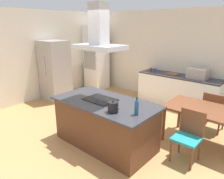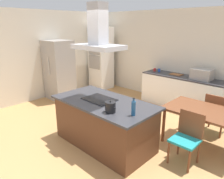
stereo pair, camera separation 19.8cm
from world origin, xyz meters
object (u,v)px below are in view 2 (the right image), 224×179
at_px(coffee_mug_red, 155,70).
at_px(refrigerator, 59,70).
at_px(wall_oven_stack, 101,58).
at_px(chair_facing_island, 188,135).
at_px(cooktop, 99,99).
at_px(cutting_board, 176,74).
at_px(coffee_mug_blue, 159,70).
at_px(tea_kettle, 110,107).
at_px(olive_oil_bottle, 133,108).
at_px(range_hood, 98,35).
at_px(countertop_microwave, 202,74).
at_px(chair_facing_back_wall, 216,112).
at_px(dining_table, 204,114).

relative_size(coffee_mug_red, refrigerator, 0.05).
bearing_deg(wall_oven_stack, chair_facing_island, -25.55).
height_order(cooktop, coffee_mug_red, coffee_mug_red).
bearing_deg(cutting_board, chair_facing_island, -57.86).
bearing_deg(refrigerator, chair_facing_island, -4.45).
height_order(coffee_mug_red, wall_oven_stack, wall_oven_stack).
bearing_deg(chair_facing_island, wall_oven_stack, 154.45).
bearing_deg(coffee_mug_blue, tea_kettle, -71.38).
bearing_deg(coffee_mug_red, cutting_board, 1.67).
relative_size(cooktop, wall_oven_stack, 0.27).
xyz_separation_m(olive_oil_bottle, cutting_board, (-0.86, 3.05, -0.11)).
bearing_deg(tea_kettle, refrigerator, 160.52).
xyz_separation_m(chair_facing_island, range_hood, (-1.53, -0.59, 1.59)).
relative_size(tea_kettle, coffee_mug_red, 2.52).
bearing_deg(chair_facing_island, countertop_microwave, 107.92).
bearing_deg(cooktop, wall_oven_stack, 136.33).
distance_m(coffee_mug_blue, chair_facing_back_wall, 2.32).
bearing_deg(range_hood, tea_kettle, -26.10).
distance_m(coffee_mug_red, cutting_board, 0.71).
relative_size(cooktop, chair_facing_back_wall, 0.67).
bearing_deg(tea_kettle, countertop_microwave, 86.09).
height_order(cooktop, wall_oven_stack, wall_oven_stack).
relative_size(olive_oil_bottle, coffee_mug_blue, 3.22).
xyz_separation_m(refrigerator, range_hood, (2.85, -0.93, 1.19)).
bearing_deg(dining_table, tea_kettle, -121.91).
xyz_separation_m(coffee_mug_red, coffee_mug_blue, (0.14, 0.03, 0.00)).
relative_size(chair_facing_island, range_hood, 0.99).
distance_m(cutting_board, chair_facing_island, 2.79).
distance_m(countertop_microwave, cutting_board, 0.74).
height_order(refrigerator, chair_facing_back_wall, refrigerator).
height_order(cooktop, olive_oil_bottle, olive_oil_bottle).
xyz_separation_m(wall_oven_stack, chair_facing_island, (4.30, -2.06, -0.59)).
height_order(refrigerator, dining_table, refrigerator).
xyz_separation_m(cutting_board, chair_facing_back_wall, (1.47, -1.01, -0.40)).
xyz_separation_m(olive_oil_bottle, refrigerator, (-3.77, 1.05, -0.11)).
bearing_deg(olive_oil_bottle, coffee_mug_red, 117.42).
height_order(cooktop, range_hood, range_hood).
distance_m(tea_kettle, coffee_mug_red, 3.42).
bearing_deg(chair_facing_back_wall, countertop_microwave, 127.65).
xyz_separation_m(tea_kettle, cutting_board, (-0.51, 3.21, -0.08)).
xyz_separation_m(countertop_microwave, coffee_mug_blue, (-1.30, 0.06, -0.09)).
bearing_deg(range_hood, wall_oven_stack, 136.33).
bearing_deg(countertop_microwave, refrigerator, -151.84).
distance_m(refrigerator, range_hood, 3.23).
distance_m(cooktop, range_hood, 1.20).
xyz_separation_m(countertop_microwave, chair_facing_island, (0.74, -2.29, -0.53)).
bearing_deg(coffee_mug_blue, cutting_board, -0.72).
bearing_deg(coffee_mug_red, wall_oven_stack, -172.93).
height_order(countertop_microwave, coffee_mug_red, countertop_microwave).
relative_size(tea_kettle, wall_oven_stack, 0.10).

